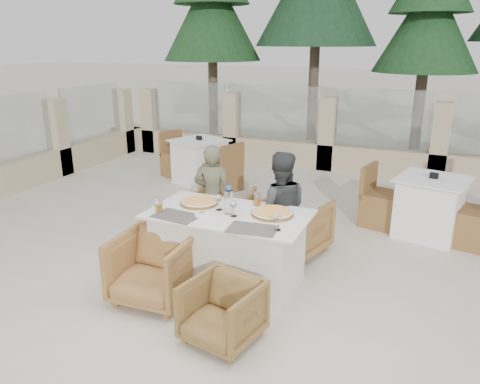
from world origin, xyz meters
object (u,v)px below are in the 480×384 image
at_px(olive_dish, 202,214).
at_px(armchair_near_right, 222,311).
at_px(bg_table_b, 430,207).
at_px(wine_glass_centre, 219,201).
at_px(diner_right, 279,211).
at_px(pizza_left, 199,202).
at_px(armchair_near_left, 154,268).
at_px(dining_table, 229,248).
at_px(water_bottle, 229,200).
at_px(armchair_far_left, 224,216).
at_px(armchair_far_right, 295,226).
at_px(beer_glass_right, 257,199).
at_px(wine_glass_near, 234,207).
at_px(bg_table_a, 200,162).
at_px(diner_left, 213,196).
at_px(wine_glass_corner, 277,221).
at_px(pizza_right, 272,213).
at_px(beer_glass_left, 159,204).

relative_size(olive_dish, armchair_near_right, 0.19).
bearing_deg(bg_table_b, wine_glass_centre, -120.46).
bearing_deg(armchair_near_right, wine_glass_centre, 127.78).
distance_m(olive_dish, diner_right, 0.93).
bearing_deg(pizza_left, armchair_near_left, -101.02).
relative_size(dining_table, water_bottle, 5.65).
height_order(armchair_near_right, diner_right, diner_right).
bearing_deg(armchair_far_left, armchair_far_right, 171.68).
xyz_separation_m(beer_glass_right, diner_right, (0.17, 0.23, -0.19)).
relative_size(wine_glass_near, bg_table_a, 0.11).
distance_m(diner_left, bg_table_a, 2.68).
height_order(armchair_far_left, diner_left, diner_left).
bearing_deg(armchair_near_left, armchair_far_right, 56.55).
xyz_separation_m(wine_glass_corner, beer_glass_right, (-0.41, 0.56, -0.02)).
distance_m(wine_glass_centre, wine_glass_corner, 0.76).
relative_size(pizza_left, armchair_near_right, 0.67).
height_order(dining_table, armchair_far_right, dining_table).
height_order(beer_glass_right, armchair_near_left, beer_glass_right).
distance_m(wine_glass_corner, diner_right, 0.85).
bearing_deg(armchair_far_left, wine_glass_corner, 122.85).
distance_m(beer_glass_right, bg_table_b, 2.49).
xyz_separation_m(wine_glass_corner, armchair_far_right, (-0.18, 1.22, -0.53)).
bearing_deg(olive_dish, wine_glass_corner, -4.61).
distance_m(pizza_right, olive_dish, 0.69).
height_order(diner_left, diner_right, diner_right).
bearing_deg(wine_glass_corner, beer_glass_left, 179.79).
xyz_separation_m(pizza_left, wine_glass_near, (0.48, -0.19, 0.07)).
bearing_deg(wine_glass_corner, armchair_far_left, 132.44).
bearing_deg(pizza_left, wine_glass_corner, -19.98).
height_order(water_bottle, beer_glass_left, water_bottle).
relative_size(beer_glass_left, armchair_far_right, 0.20).
bearing_deg(pizza_left, armchair_far_left, 97.65).
xyz_separation_m(pizza_right, olive_dish, (-0.63, -0.28, -0.00)).
xyz_separation_m(beer_glass_left, diner_left, (0.10, 1.02, -0.22)).
relative_size(beer_glass_right, armchair_near_left, 0.20).
distance_m(armchair_far_left, bg_table_a, 2.56).
relative_size(wine_glass_near, armchair_near_right, 0.31).
relative_size(dining_table, armchair_near_right, 2.71).
bearing_deg(beer_glass_right, armchair_near_right, -82.08).
bearing_deg(diner_left, armchair_near_right, 107.56).
bearing_deg(diner_left, pizza_left, 93.82).
height_order(pizza_right, olive_dish, pizza_right).
height_order(wine_glass_near, wine_glass_corner, same).
relative_size(olive_dish, diner_right, 0.08).
height_order(beer_glass_right, armchair_far_left, beer_glass_right).
bearing_deg(diner_right, wine_glass_corner, 85.68).
relative_size(wine_glass_corner, armchair_far_left, 0.25).
bearing_deg(dining_table, wine_glass_near, -36.17).
xyz_separation_m(wine_glass_near, beer_glass_right, (0.09, 0.39, -0.02)).
distance_m(wine_glass_centre, armchair_far_right, 1.20).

